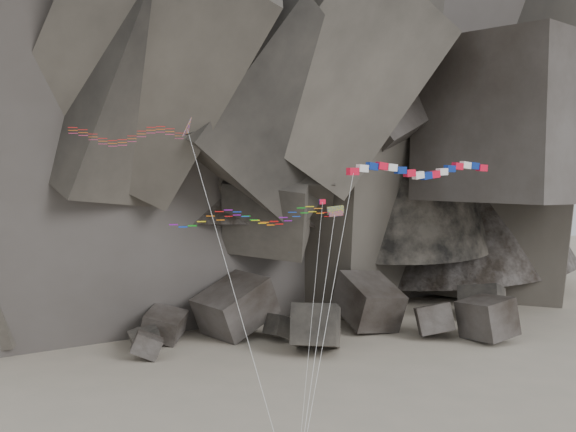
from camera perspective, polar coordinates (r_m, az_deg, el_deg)
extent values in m
cube|color=#47423F|center=(91.72, 15.46, -8.10)|extent=(6.66, 7.19, 5.68)
cube|color=#47423F|center=(89.42, -9.73, -8.90)|extent=(6.22, 6.84, 4.38)
cube|color=#47423F|center=(94.30, 6.39, -7.47)|extent=(7.99, 9.92, 7.60)
cube|color=#47423F|center=(103.27, 15.08, -6.99)|extent=(8.34, 8.94, 5.69)
cube|color=#47423F|center=(82.16, -11.09, -10.34)|extent=(3.76, 2.50, 3.35)
cube|color=#47423F|center=(86.70, -11.25, -9.71)|extent=(4.03, 3.51, 2.95)
cube|color=#47423F|center=(91.67, 11.48, -8.41)|extent=(5.57, 5.63, 4.86)
cube|color=#47423F|center=(88.89, -0.62, -9.02)|extent=(4.16, 4.46, 3.55)
cube|color=#47423F|center=(90.72, -4.20, -7.98)|extent=(11.44, 10.67, 7.76)
cube|color=#47423F|center=(83.46, 2.22, -9.17)|extent=(7.31, 8.49, 6.23)
cylinder|color=silver|center=(48.65, -4.13, -6.58)|extent=(5.30, 12.26, 23.03)
cube|color=red|center=(52.84, 5.14, 3.53)|extent=(0.92, 0.74, 0.53)
cube|color=white|center=(53.28, 5.90, 3.77)|extent=(0.96, 0.75, 0.59)
cube|color=navy|center=(53.69, 6.66, 3.92)|extent=(0.98, 0.76, 0.63)
cube|color=red|center=(54.08, 7.41, 3.94)|extent=(0.98, 0.76, 0.64)
cube|color=white|center=(54.47, 8.16, 3.81)|extent=(0.96, 0.75, 0.61)
cube|color=navy|center=(54.90, 8.88, 3.59)|extent=(0.93, 0.74, 0.55)
cube|color=red|center=(55.38, 9.58, 3.36)|extent=(0.95, 0.75, 0.58)
cube|color=white|center=(55.92, 10.24, 3.19)|extent=(0.97, 0.75, 0.63)
cube|color=navy|center=(56.50, 10.88, 3.15)|extent=(0.98, 0.76, 0.64)
cube|color=red|center=(57.13, 11.48, 3.24)|extent=(0.97, 0.75, 0.62)
cube|color=white|center=(57.76, 12.07, 3.44)|extent=(0.94, 0.74, 0.56)
cube|color=navy|center=(58.39, 12.66, 3.67)|extent=(0.94, 0.74, 0.57)
cube|color=red|center=(58.99, 13.25, 3.85)|extent=(0.97, 0.75, 0.62)
cube|color=white|center=(59.56, 13.84, 3.92)|extent=(0.98, 0.76, 0.64)
cube|color=navy|center=(60.08, 14.45, 3.86)|extent=(0.97, 0.75, 0.62)
cube|color=red|center=(60.58, 15.06, 3.69)|extent=(0.95, 0.75, 0.58)
cylinder|color=silver|center=(48.64, 3.08, -8.43)|extent=(6.51, 9.10, 19.96)
cube|color=yellow|center=(55.70, 3.77, 0.48)|extent=(1.34, 0.51, 0.73)
cube|color=#0CB219|center=(55.55, 3.82, 0.19)|extent=(1.12, 0.37, 0.50)
cylinder|color=silver|center=(50.44, 2.34, -9.72)|extent=(6.06, 12.29, 16.93)
cube|color=red|center=(51.88, 2.76, 1.13)|extent=(0.51, 0.29, 0.35)
cube|color=navy|center=(51.84, 2.56, 1.13)|extent=(0.20, 0.13, 0.36)
cylinder|color=silver|center=(48.52, 1.73, -9.77)|extent=(4.12, 8.90, 17.79)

